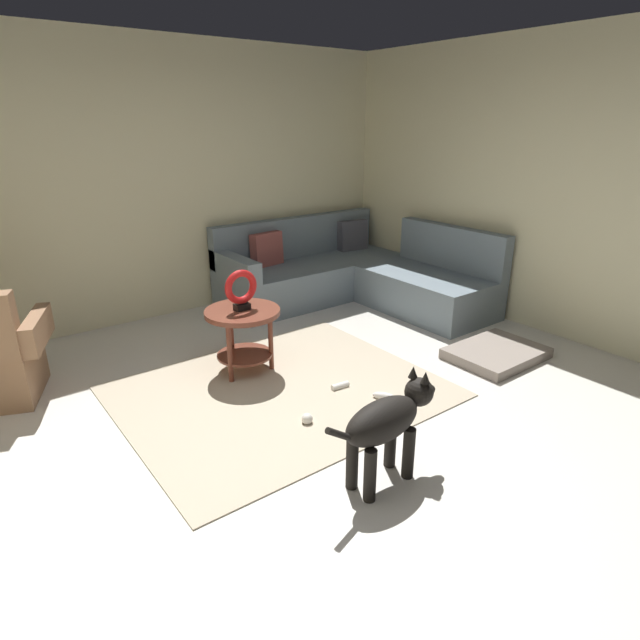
{
  "coord_description": "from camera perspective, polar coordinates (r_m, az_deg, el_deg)",
  "views": [
    {
      "loc": [
        -1.75,
        -2.31,
        1.95
      ],
      "look_at": [
        0.45,
        0.6,
        0.55
      ],
      "focal_mm": 29.48,
      "sensor_mm": 36.0,
      "label": 1
    }
  ],
  "objects": [
    {
      "name": "dog_bed_mat",
      "position": [
        4.82,
        18.57,
        -3.44
      ],
      "size": [
        0.8,
        0.6,
        0.09
      ],
      "primitive_type": "cube",
      "color": "gray",
      "rests_on": "ground_plane"
    },
    {
      "name": "ground_plane",
      "position": [
        3.52,
        0.06,
        -13.61
      ],
      "size": [
        6.0,
        6.0,
        0.1
      ],
      "primitive_type": "cube",
      "color": "silver"
    },
    {
      "name": "wall_back",
      "position": [
        5.57,
        -19.12,
        13.69
      ],
      "size": [
        6.0,
        0.12,
        2.7
      ],
      "primitive_type": "cube",
      "color": "beige",
      "rests_on": "ground_plane"
    },
    {
      "name": "dog_toy_bone",
      "position": [
        3.95,
        6.99,
        -8.22
      ],
      "size": [
        0.15,
        0.18,
        0.06
      ],
      "primitive_type": "ellipsoid",
      "rotation": [
        0.0,
        0.0,
        2.16
      ],
      "color": "silver",
      "rests_on": "ground_plane"
    },
    {
      "name": "area_rug",
      "position": [
        4.06,
        -4.27,
        -7.72
      ],
      "size": [
        2.3,
        1.9,
        0.01
      ],
      "primitive_type": "cube",
      "color": "#BCAD93",
      "rests_on": "ground_plane"
    },
    {
      "name": "sectional_couch",
      "position": [
        5.96,
        3.53,
        4.75
      ],
      "size": [
        2.2,
        2.25,
        0.88
      ],
      "color": "slate",
      "rests_on": "ground_plane"
    },
    {
      "name": "dog_toy_rope",
      "position": [
        4.08,
        2.2,
        -7.17
      ],
      "size": [
        0.15,
        0.06,
        0.05
      ],
      "primitive_type": "cylinder",
      "rotation": [
        0.0,
        1.57,
        3.04
      ],
      "color": "silver",
      "rests_on": "ground_plane"
    },
    {
      "name": "torus_sculpture",
      "position": [
        4.14,
        -8.57,
        3.35
      ],
      "size": [
        0.28,
        0.08,
        0.33
      ],
      "color": "black",
      "rests_on": "side_table"
    },
    {
      "name": "wall_right",
      "position": [
        5.26,
        27.14,
        12.22
      ],
      "size": [
        0.12,
        6.0,
        2.7
      ],
      "primitive_type": "cube",
      "color": "beige",
      "rests_on": "ground_plane"
    },
    {
      "name": "dog",
      "position": [
        2.99,
        7.36,
        -10.93
      ],
      "size": [
        0.85,
        0.25,
        0.63
      ],
      "rotation": [
        0.0,
        0.0,
        4.76
      ],
      "color": "black",
      "rests_on": "ground_plane"
    },
    {
      "name": "side_table",
      "position": [
        4.24,
        -8.36,
        -0.45
      ],
      "size": [
        0.6,
        0.6,
        0.54
      ],
      "color": "brown",
      "rests_on": "ground_plane"
    },
    {
      "name": "dog_toy_ball",
      "position": [
        3.64,
        -1.41,
        -10.66
      ],
      "size": [
        0.08,
        0.08,
        0.08
      ],
      "primitive_type": "sphere",
      "color": "silver",
      "rests_on": "ground_plane"
    }
  ]
}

